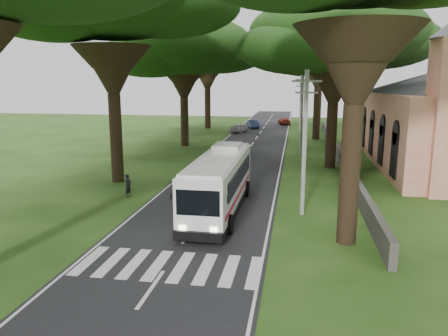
% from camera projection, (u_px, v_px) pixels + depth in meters
% --- Properties ---
extents(ground, '(140.00, 140.00, 0.00)m').
position_uv_depth(ground, '(180.00, 248.00, 19.77)').
color(ground, '#213F12').
rests_on(ground, ground).
extents(road, '(8.00, 120.00, 0.04)m').
position_uv_depth(road, '(245.00, 155.00, 43.92)').
color(road, black).
rests_on(road, ground).
extents(crosswalk, '(8.00, 3.00, 0.01)m').
position_uv_depth(crosswalk, '(167.00, 267.00, 17.83)').
color(crosswalk, silver).
rests_on(crosswalk, ground).
extents(property_wall, '(0.35, 50.00, 1.20)m').
position_uv_depth(property_wall, '(338.00, 153.00, 41.39)').
color(property_wall, '#383533').
rests_on(property_wall, ground).
extents(pole_near, '(1.60, 0.24, 8.00)m').
position_uv_depth(pole_near, '(305.00, 141.00, 23.84)').
color(pole_near, gray).
rests_on(pole_near, ground).
extents(pole_mid, '(1.60, 0.24, 8.00)m').
position_uv_depth(pole_mid, '(302.00, 113.00, 43.16)').
color(pole_mid, gray).
rests_on(pole_mid, ground).
extents(pole_far, '(1.60, 0.24, 8.00)m').
position_uv_depth(pole_far, '(300.00, 102.00, 62.49)').
color(pole_far, gray).
rests_on(pole_far, ground).
extents(tree_l_midb, '(15.51, 15.51, 14.34)m').
position_uv_depth(tree_l_midb, '(183.00, 46.00, 47.75)').
color(tree_l_midb, black).
rests_on(tree_l_midb, ground).
extents(tree_l_far, '(14.69, 14.69, 15.46)m').
position_uv_depth(tree_l_far, '(207.00, 46.00, 65.05)').
color(tree_l_far, black).
rests_on(tree_l_far, ground).
extents(tree_r_mida, '(14.47, 14.47, 14.17)m').
position_uv_depth(tree_r_mida, '(336.00, 35.00, 35.59)').
color(tree_r_mida, black).
rests_on(tree_r_mida, ground).
extents(tree_r_midb, '(12.76, 12.76, 15.93)m').
position_uv_depth(tree_r_midb, '(320.00, 33.00, 52.66)').
color(tree_r_midb, black).
rests_on(tree_r_midb, ground).
extents(tree_r_far, '(13.06, 13.06, 13.70)m').
position_uv_depth(tree_r_far, '(320.00, 58.00, 70.34)').
color(tree_r_far, black).
rests_on(tree_r_far, ground).
extents(coach_bus, '(2.64, 11.06, 3.26)m').
position_uv_depth(coach_bus, '(220.00, 182.00, 24.96)').
color(coach_bus, white).
rests_on(coach_bus, ground).
extents(distant_car_a, '(2.55, 3.88, 1.23)m').
position_uv_depth(distant_car_a, '(239.00, 128.00, 61.94)').
color(distant_car_a, '#A1A1A5').
rests_on(distant_car_a, road).
extents(distant_car_b, '(2.42, 3.96, 1.23)m').
position_uv_depth(distant_car_b, '(253.00, 124.00, 67.29)').
color(distant_car_b, navy).
rests_on(distant_car_b, road).
extents(distant_car_c, '(2.36, 4.30, 1.18)m').
position_uv_depth(distant_car_c, '(284.00, 121.00, 72.68)').
color(distant_car_c, maroon).
rests_on(distant_car_c, road).
extents(pedestrian, '(0.45, 0.61, 1.52)m').
position_uv_depth(pedestrian, '(128.00, 186.00, 28.11)').
color(pedestrian, black).
rests_on(pedestrian, ground).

